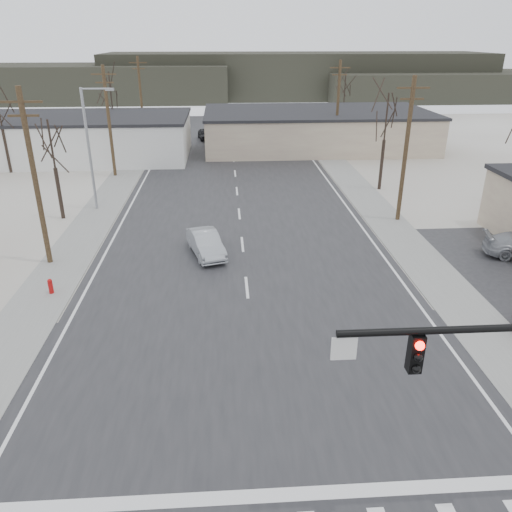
{
  "coord_description": "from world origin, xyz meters",
  "views": [
    {
      "loc": [
        -1.03,
        -15.63,
        12.38
      ],
      "look_at": [
        0.39,
        6.34,
        2.6
      ],
      "focal_mm": 35.0,
      "sensor_mm": 36.0,
      "label": 1
    }
  ],
  "objects_px": {
    "car_far_b": "(205,134)",
    "sedan_crossing": "(206,243)",
    "car_far_a": "(252,146)",
    "fire_hydrant": "(51,286)"
  },
  "relations": [
    {
      "from": "sedan_crossing",
      "to": "car_far_b",
      "type": "relative_size",
      "value": 1.15
    },
    {
      "from": "sedan_crossing",
      "to": "car_far_a",
      "type": "bearing_deg",
      "value": 64.98
    },
    {
      "from": "sedan_crossing",
      "to": "fire_hydrant",
      "type": "bearing_deg",
      "value": -166.27
    },
    {
      "from": "car_far_a",
      "to": "car_far_b",
      "type": "xyz_separation_m",
      "value": [
        -5.52,
        9.05,
        -0.18
      ]
    },
    {
      "from": "car_far_a",
      "to": "car_far_b",
      "type": "relative_size",
      "value": 1.49
    },
    {
      "from": "fire_hydrant",
      "to": "sedan_crossing",
      "type": "height_order",
      "value": "sedan_crossing"
    },
    {
      "from": "fire_hydrant",
      "to": "car_far_b",
      "type": "relative_size",
      "value": 0.23
    },
    {
      "from": "car_far_b",
      "to": "car_far_a",
      "type": "bearing_deg",
      "value": -69.13
    },
    {
      "from": "car_far_b",
      "to": "sedan_crossing",
      "type": "bearing_deg",
      "value": -98.77
    },
    {
      "from": "sedan_crossing",
      "to": "car_far_b",
      "type": "bearing_deg",
      "value": 75.62
    }
  ]
}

